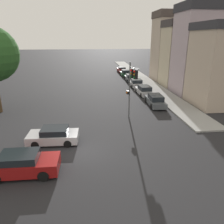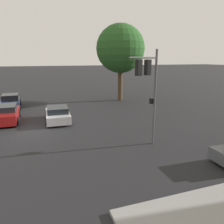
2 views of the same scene
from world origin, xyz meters
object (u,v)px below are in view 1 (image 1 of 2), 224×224
(parked_car_4, at_px, (126,73))
(parked_car_0, at_px, (155,100))
(crossing_car_1, at_px, (22,164))
(parked_car_3, at_px, (131,78))
(crossing_car_0, at_px, (54,136))
(parked_car_1, at_px, (144,90))
(parked_car_5, at_px, (122,70))
(parked_car_2, at_px, (136,83))
(traffic_signal, at_px, (132,81))

(parked_car_4, bearing_deg, parked_car_0, 177.56)
(crossing_car_1, distance_m, parked_car_3, 32.32)
(crossing_car_1, relative_size, parked_car_3, 1.03)
(parked_car_3, bearing_deg, crossing_car_0, 157.54)
(crossing_car_0, height_order, parked_car_4, parked_car_4)
(parked_car_1, bearing_deg, crossing_car_1, 143.92)
(parked_car_1, relative_size, parked_car_3, 1.09)
(crossing_car_1, height_order, parked_car_3, crossing_car_1)
(crossing_car_0, height_order, parked_car_5, parked_car_5)
(crossing_car_0, distance_m, parked_car_4, 33.44)
(crossing_car_1, distance_m, parked_car_5, 43.05)
(crossing_car_1, bearing_deg, parked_car_1, 56.67)
(crossing_car_0, distance_m, parked_car_1, 18.62)
(crossing_car_1, bearing_deg, parked_car_4, 70.83)
(parked_car_1, xyz_separation_m, parked_car_2, (-0.00, 5.52, 0.00))
(crossing_car_1, bearing_deg, parked_car_3, 67.37)
(traffic_signal, distance_m, parked_car_0, 6.90)
(crossing_car_1, distance_m, parked_car_0, 18.43)
(parked_car_1, xyz_separation_m, parked_car_3, (0.00, 10.75, 0.01))
(parked_car_2, xyz_separation_m, parked_car_4, (0.07, 11.17, 0.02))
(parked_car_5, bearing_deg, parked_car_3, 179.13)
(parked_car_0, bearing_deg, parked_car_3, 1.82)
(parked_car_1, distance_m, parked_car_5, 22.18)
(crossing_car_0, relative_size, parked_car_4, 1.02)
(traffic_signal, height_order, parked_car_0, traffic_signal)
(parked_car_2, distance_m, parked_car_5, 16.65)
(traffic_signal, bearing_deg, parked_car_5, -111.32)
(parked_car_5, bearing_deg, parked_car_4, 179.83)
(crossing_car_1, relative_size, parked_car_4, 1.11)
(crossing_car_1, distance_m, parked_car_1, 22.83)
(crossing_car_1, xyz_separation_m, parked_car_2, (12.74, 24.47, -0.05))
(parked_car_0, height_order, parked_car_5, parked_car_0)
(crossing_car_1, bearing_deg, traffic_signal, 46.13)
(parked_car_0, relative_size, parked_car_4, 1.19)
(parked_car_4, bearing_deg, traffic_signal, 169.08)
(traffic_signal, distance_m, parked_car_4, 27.27)
(parked_car_0, bearing_deg, parked_car_4, 1.68)
(traffic_signal, height_order, parked_car_3, traffic_signal)
(parked_car_2, relative_size, parked_car_3, 0.91)
(traffic_signal, relative_size, crossing_car_1, 1.32)
(parked_car_1, distance_m, parked_car_2, 5.52)
(traffic_signal, relative_size, parked_car_5, 1.37)
(parked_car_0, height_order, parked_car_1, parked_car_0)
(traffic_signal, bearing_deg, parked_car_3, -115.17)
(crossing_car_0, xyz_separation_m, crossing_car_1, (-1.35, -4.22, 0.07))
(crossing_car_0, relative_size, parked_car_5, 0.96)
(crossing_car_1, relative_size, parked_car_5, 1.04)
(crossing_car_0, bearing_deg, parked_car_1, -125.54)
(crossing_car_1, distance_m, parked_car_4, 37.87)
(parked_car_3, bearing_deg, parked_car_5, 1.71)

